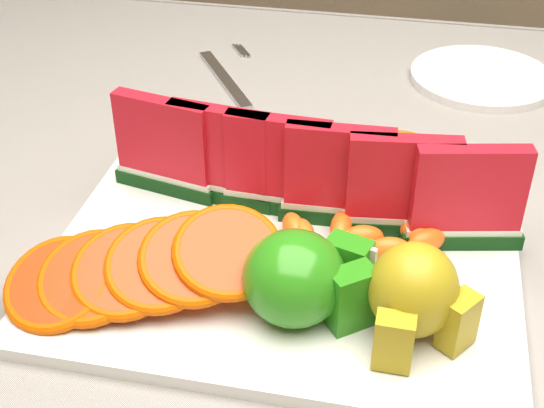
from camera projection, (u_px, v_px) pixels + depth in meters
The scene contains 11 objects.
table at pixel (333, 293), 0.79m from camera, with size 1.40×0.90×0.75m.
tablecloth at pixel (336, 246), 0.75m from camera, with size 1.53×1.03×0.20m.
platter at pixel (283, 262), 0.66m from camera, with size 0.40×0.30×0.01m.
apple_cluster at pixel (304, 279), 0.58m from camera, with size 0.11×0.10×0.07m.
pear_cluster at pixel (415, 295), 0.56m from camera, with size 0.09×0.09×0.08m.
side_plate at pixel (482, 77), 0.96m from camera, with size 0.19×0.19×0.01m.
fork at pixel (226, 76), 0.97m from camera, with size 0.11×0.18×0.00m.
watermelon_row at pixel (308, 173), 0.68m from camera, with size 0.39×0.07×0.10m.
orange_fan_front at pixel (143, 268), 0.60m from camera, with size 0.24×0.15×0.06m.
orange_fan_back at pixel (306, 159), 0.75m from camera, with size 0.29×0.11×0.05m.
tangerine_segments at pixel (324, 235), 0.66m from camera, with size 0.22×0.08×0.02m.
Camera 1 is at (0.06, -0.59, 1.18)m, focal length 50.00 mm.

